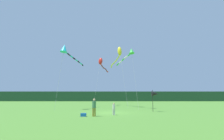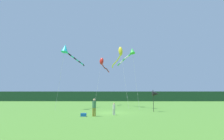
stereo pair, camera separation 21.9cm
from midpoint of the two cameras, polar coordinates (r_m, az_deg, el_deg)
ground_plane at (r=22.77m, az=-0.35°, el=-13.18°), size 120.00×120.00×0.00m
distant_treeline at (r=67.68m, az=0.05°, el=-8.22°), size 108.00×3.94×3.46m
person_adult at (r=18.83m, az=-5.72°, el=-11.25°), size 0.39×0.39×1.76m
person_child at (r=20.08m, az=0.49°, el=-11.82°), size 0.29×0.29×1.30m
cooler_box at (r=19.02m, az=-8.99°, el=-13.65°), size 0.54×0.43×0.32m
banner_flag_pole at (r=24.67m, az=13.31°, el=-7.27°), size 0.90×0.70×2.80m
kite_red at (r=38.33m, az=-3.30°, el=2.31°), size 2.60×7.74×9.92m
kite_green at (r=30.74m, az=5.45°, el=5.22°), size 3.06×7.50×9.87m
kite_cyan at (r=29.59m, az=-14.17°, el=6.04°), size 2.82×7.55×10.01m
kite_yellow at (r=34.66m, az=2.17°, el=5.25°), size 2.83×9.05×11.23m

